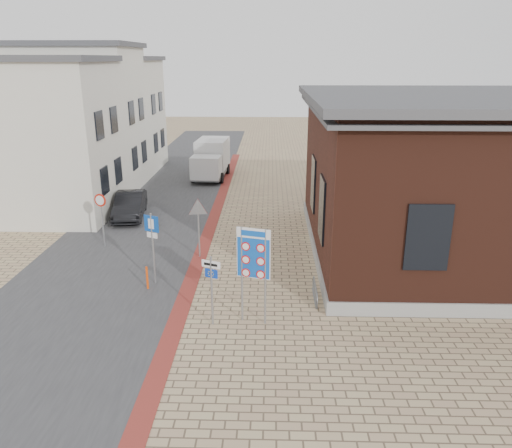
% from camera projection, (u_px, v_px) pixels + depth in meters
% --- Properties ---
extents(ground, '(120.00, 120.00, 0.00)m').
position_uv_depth(ground, '(237.00, 329.00, 15.81)').
color(ground, tan).
rests_on(ground, ground).
extents(road_strip, '(7.00, 60.00, 0.02)m').
position_uv_depth(road_strip, '(162.00, 200.00, 30.18)').
color(road_strip, '#38383A').
rests_on(road_strip, ground).
extents(curb_strip, '(0.60, 40.00, 0.02)m').
position_uv_depth(curb_strip, '(210.00, 227.00, 25.34)').
color(curb_strip, maroon).
rests_on(curb_strip, ground).
extents(brick_building, '(13.00, 13.00, 6.80)m').
position_uv_depth(brick_building, '(459.00, 174.00, 21.10)').
color(brick_building, gray).
rests_on(brick_building, ground).
extents(townhouse_near, '(7.40, 6.40, 8.30)m').
position_uv_depth(townhouse_near, '(42.00, 138.00, 26.17)').
color(townhouse_near, silver).
rests_on(townhouse_near, ground).
extents(townhouse_mid, '(7.40, 6.40, 9.10)m').
position_uv_depth(townhouse_mid, '(82.00, 118.00, 31.73)').
color(townhouse_mid, silver).
rests_on(townhouse_mid, ground).
extents(townhouse_far, '(7.40, 6.40, 8.30)m').
position_uv_depth(townhouse_far, '(111.00, 114.00, 37.54)').
color(townhouse_far, silver).
rests_on(townhouse_far, ground).
extents(bike_rack, '(0.08, 1.80, 0.60)m').
position_uv_depth(bike_rack, '(315.00, 292.00, 17.74)').
color(bike_rack, slate).
rests_on(bike_rack, ground).
extents(sedan, '(1.98, 4.26, 1.35)m').
position_uv_depth(sedan, '(130.00, 205.00, 26.73)').
color(sedan, black).
rests_on(sedan, ground).
extents(box_truck, '(2.41, 5.18, 2.65)m').
position_uv_depth(box_truck, '(211.00, 159.00, 35.39)').
color(box_truck, slate).
rests_on(box_truck, ground).
extents(border_sign, '(1.07, 0.35, 3.22)m').
position_uv_depth(border_sign, '(254.00, 255.00, 15.53)').
color(border_sign, gray).
rests_on(border_sign, ground).
extents(essen_sign, '(0.60, 0.27, 2.35)m').
position_uv_depth(essen_sign, '(211.00, 280.00, 15.63)').
color(essen_sign, gray).
rests_on(essen_sign, ground).
extents(parking_sign, '(0.58, 0.29, 2.80)m').
position_uv_depth(parking_sign, '(152.00, 236.00, 18.41)').
color(parking_sign, gray).
rests_on(parking_sign, ground).
extents(yield_sign, '(0.91, 0.18, 2.56)m').
position_uv_depth(yield_sign, '(198.00, 214.00, 20.93)').
color(yield_sign, gray).
rests_on(yield_sign, ground).
extents(speed_sign, '(0.57, 0.20, 2.49)m').
position_uv_depth(speed_sign, '(101.00, 211.00, 22.22)').
color(speed_sign, gray).
rests_on(speed_sign, ground).
extents(bollard, '(0.10, 0.10, 0.90)m').
position_uv_depth(bollard, '(147.00, 278.00, 18.42)').
color(bollard, '#F44A0C').
rests_on(bollard, ground).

